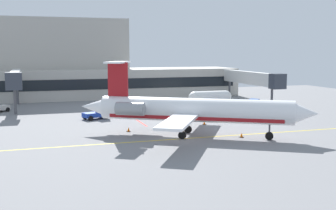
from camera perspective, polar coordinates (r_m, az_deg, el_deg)
The scene contains 11 objects.
ground at distance 48.27m, azimuth 1.78°, elevation -4.57°, with size 120.00×120.00×0.11m.
terminal_building at distance 91.95m, azimuth -14.23°, elevation 4.88°, with size 68.94×13.33×16.62m.
jet_bridge_west at distance 83.85m, azimuth 11.24°, elevation 3.51°, with size 2.40×21.21×5.92m.
jet_bridge_east at distance 75.36m, azimuth -19.78°, elevation 3.32°, with size 2.40×17.20×6.62m.
regional_jet at distance 49.05m, azimuth 3.06°, elevation -0.68°, with size 24.94×19.85×8.61m.
baggage_tug at distance 62.70m, azimuth -9.38°, elevation -0.96°, with size 4.00×3.01×2.17m.
pushback_tractor at distance 72.53m, azimuth 10.96°, elevation 0.03°, with size 3.84×3.85×1.87m.
fuel_tank at distance 77.99m, azimuth 5.67°, elevation 1.06°, with size 8.36×2.28×2.60m.
safety_cone_alpha at distance 52.49m, azimuth -5.31°, elevation -3.30°, with size 0.47×0.47×0.55m.
safety_cone_bravo at distance 49.53m, azimuth 9.82°, elevation -4.02°, with size 0.47×0.47×0.55m.
safety_cone_charlie at distance 57.38m, azimuth 4.89°, elevation -2.39°, with size 0.47×0.47×0.55m.
Camera 1 is at (-15.90, -44.49, 9.86)m, focal length 45.49 mm.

